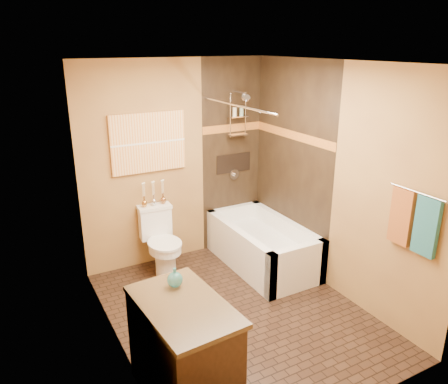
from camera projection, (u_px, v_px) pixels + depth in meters
floor at (237, 312)px, 4.53m from camera, size 3.00×3.00×0.00m
wall_left at (112, 223)px, 3.58m from camera, size 0.02×3.00×2.50m
wall_right at (335, 181)px, 4.67m from camera, size 0.02×3.00×2.50m
wall_back at (177, 163)px, 5.37m from camera, size 2.40×0.02×2.50m
wall_front at (353, 268)px, 2.88m from camera, size 2.40×0.02×2.50m
ceiling at (240, 62)px, 3.72m from camera, size 3.00×3.00×0.00m
alcove_tile_back at (232, 156)px, 5.71m from camera, size 0.85×0.01×2.50m
alcove_tile_right at (291, 165)px, 5.29m from camera, size 0.01×1.50×2.50m
mosaic_band_back at (232, 128)px, 5.59m from camera, size 0.85×0.01×0.10m
mosaic_band_right at (292, 135)px, 5.16m from camera, size 0.01×1.50×0.10m
alcove_niche at (234, 163)px, 5.75m from camera, size 0.50×0.01×0.25m
shower_fixtures at (238, 125)px, 5.50m from camera, size 0.24×0.33×1.16m
curtain_rod at (236, 105)px, 4.68m from camera, size 0.03×1.55×0.03m
towel_bar at (417, 192)px, 3.71m from camera, size 0.02×0.55×0.02m
towel_teal at (426, 227)px, 3.70m from camera, size 0.05×0.22×0.52m
towel_rust at (401, 216)px, 3.91m from camera, size 0.05×0.22×0.52m
sunset_painting at (148, 143)px, 5.09m from camera, size 0.90×0.04×0.70m
vanity_mirror at (142, 228)px, 2.87m from camera, size 0.01×1.00×0.90m
bathtub at (262, 248)px, 5.45m from camera, size 0.80×1.50×0.55m
toilet at (161, 240)px, 5.25m from camera, size 0.41×0.61×0.79m
vanity at (184, 351)px, 3.34m from camera, size 0.64×0.98×0.84m
teal_bottle at (175, 278)px, 3.41m from camera, size 0.15×0.15×0.20m
bud_vases at (153, 193)px, 5.22m from camera, size 0.30×0.06×0.30m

